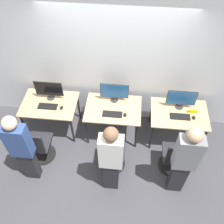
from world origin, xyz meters
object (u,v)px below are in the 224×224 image
at_px(office_chair_left, 39,147).
at_px(monitor_right, 181,99).
at_px(mouse_right, 194,118).
at_px(mouse_left, 62,108).
at_px(keyboard_center, 112,114).
at_px(monitor_center, 114,92).
at_px(person_left, 22,148).
at_px(person_center, 111,159).
at_px(person_right, 185,160).
at_px(office_chair_right, 174,158).
at_px(monitor_left, 49,90).
at_px(mouse_center, 125,115).
at_px(keyboard_left, 48,106).
at_px(office_chair_center, 112,156).
at_px(keyboard_right, 180,117).

height_order(office_chair_left, monitor_right, monitor_right).
bearing_deg(mouse_right, mouse_left, -179.93).
bearing_deg(keyboard_center, monitor_center, 90.00).
distance_m(person_left, keyboard_center, 1.66).
distance_m(person_center, person_right, 1.11).
bearing_deg(office_chair_right, keyboard_center, 153.39).
height_order(monitor_right, mouse_right, monitor_right).
bearing_deg(person_center, mouse_left, 134.25).
distance_m(monitor_left, person_center, 1.87).
height_order(person_left, mouse_center, person_left).
bearing_deg(keyboard_center, person_right, -38.71).
bearing_deg(mouse_left, office_chair_left, -117.46).
relative_size(office_chair_left, keyboard_center, 2.47).
bearing_deg(person_left, person_center, -2.39).
xyz_separation_m(mouse_center, office_chair_right, (0.93, -0.58, -0.38)).
bearing_deg(monitor_left, keyboard_center, -13.97).
distance_m(keyboard_left, office_chair_left, 0.77).
height_order(keyboard_left, person_center, person_center).
distance_m(office_chair_left, office_chair_right, 2.46).
relative_size(office_chair_left, monitor_right, 1.67).
height_order(mouse_left, person_center, person_center).
bearing_deg(monitor_left, person_left, -95.16).
xyz_separation_m(keyboard_left, monitor_right, (2.47, 0.24, 0.21)).
height_order(monitor_left, person_right, person_right).
xyz_separation_m(office_chair_center, person_center, (0.02, -0.37, 0.53)).
bearing_deg(person_center, monitor_left, 134.81).
height_order(office_chair_center, person_center, person_center).
height_order(mouse_left, monitor_right, monitor_right).
height_order(keyboard_center, office_chair_right, office_chair_right).
bearing_deg(office_chair_center, keyboard_center, 95.55).
bearing_deg(person_center, keyboard_left, 140.41).
xyz_separation_m(monitor_center, mouse_center, (0.23, -0.37, -0.21)).
relative_size(monitor_right, mouse_right, 5.97).
xyz_separation_m(keyboard_left, office_chair_center, (1.30, -0.72, -0.38)).
height_order(keyboard_left, person_left, person_left).
relative_size(mouse_left, mouse_center, 1.00).
distance_m(monitor_right, office_chair_right, 1.08).
xyz_separation_m(office_chair_left, mouse_center, (1.53, 0.59, 0.38)).
distance_m(person_left, office_chair_right, 2.59).
bearing_deg(person_center, office_chair_left, 162.85).
xyz_separation_m(office_chair_center, keyboard_right, (1.17, 0.71, 0.38)).
bearing_deg(mouse_center, mouse_right, 2.67).
relative_size(office_chair_left, person_left, 0.55).
bearing_deg(person_right, office_chair_right, 93.26).
xyz_separation_m(monitor_right, office_chair_right, (-0.07, -0.90, -0.59)).
height_order(monitor_center, monitor_right, same).
bearing_deg(monitor_left, keyboard_right, -5.61).
bearing_deg(keyboard_left, monitor_right, 5.58).
xyz_separation_m(monitor_center, mouse_right, (1.48, -0.31, -0.21)).
xyz_separation_m(monitor_left, monitor_right, (2.47, 0.01, 0.00)).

